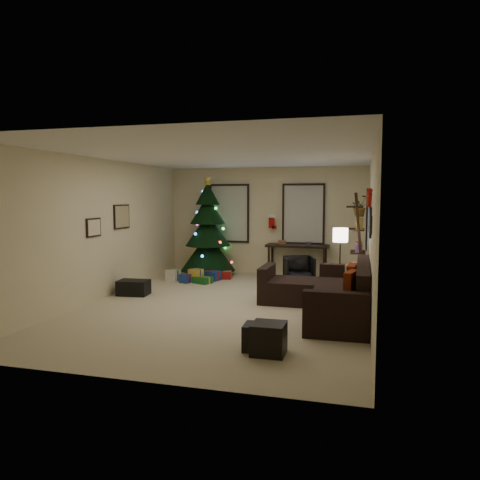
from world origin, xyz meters
name	(u,v)px	position (x,y,z in m)	size (l,w,h in m)	color
floor	(226,306)	(0.00, 0.00, 0.00)	(7.00, 7.00, 0.00)	beige
ceiling	(226,155)	(0.00, 0.00, 2.70)	(7.00, 7.00, 0.00)	white
wall_back	(266,222)	(0.00, 3.50, 1.35)	(5.00, 5.00, 0.00)	beige
wall_front	(130,257)	(0.00, -3.50, 1.35)	(5.00, 5.00, 0.00)	beige
wall_left	(102,229)	(-2.50, 0.00, 1.35)	(7.00, 7.00, 0.00)	beige
wall_right	(371,235)	(2.50, 0.00, 1.35)	(7.00, 7.00, 0.00)	beige
window_back_left	(229,213)	(-0.95, 3.47, 1.55)	(1.05, 0.06, 1.50)	#728CB2
window_back_right	(303,214)	(0.95, 3.47, 1.55)	(1.05, 0.06, 1.50)	#728CB2
window_right_wall	(368,219)	(2.47, 2.55, 1.50)	(0.06, 0.90, 1.30)	#728CB2
christmas_tree	(208,234)	(-1.38, 3.01, 1.05)	(1.36, 1.36, 2.54)	black
presents	(200,276)	(-1.29, 2.17, 0.11)	(1.43, 1.01, 0.30)	navy
sofa	(329,295)	(1.83, 0.04, 0.29)	(1.95, 2.83, 0.89)	black
pillow_red_a	(351,286)	(2.21, -0.81, 0.64)	(0.12, 0.44, 0.44)	maroon
pillow_red_b	(352,279)	(2.21, -0.27, 0.64)	(0.13, 0.48, 0.48)	maroon
pillow_cream	(352,276)	(2.21, 0.14, 0.63)	(0.12, 0.43, 0.43)	beige
ottoman_near	(269,339)	(1.25, -2.29, 0.20)	(0.42, 0.42, 0.40)	black
ottoman_far	(258,337)	(1.08, -2.18, 0.17)	(0.36, 0.36, 0.34)	black
desk	(297,249)	(0.85, 3.22, 0.72)	(1.51, 0.54, 0.81)	black
desk_chair	(299,269)	(0.98, 2.57, 0.31)	(0.61, 0.57, 0.62)	black
bookshelf	(359,245)	(2.30, 1.70, 1.00)	(0.30, 0.60, 2.06)	black
potted_plant	(360,203)	(2.30, 1.99, 1.85)	(0.51, 0.44, 0.57)	#4C4C4C
floor_lamp	(340,240)	(1.95, 1.25, 1.14)	(0.29, 0.29, 1.37)	black
art_map	(122,217)	(-2.48, 0.72, 1.56)	(0.04, 0.60, 0.50)	black
art_abstract	(94,227)	(-2.48, -0.32, 1.41)	(0.04, 0.45, 0.35)	black
gallery	(370,222)	(2.48, -0.07, 1.57)	(0.03, 1.25, 0.54)	black
garland	(369,198)	(2.45, -0.08, 1.96)	(0.08, 1.90, 0.30)	#A5140C
stocking_left	(261,214)	(-0.14, 3.60, 1.54)	(0.20, 0.05, 0.36)	#990F0C
stocking_right	(272,221)	(0.19, 3.33, 1.37)	(0.20, 0.05, 0.36)	#990F0C
storage_bin	(134,288)	(-2.07, 0.40, 0.15)	(0.60, 0.40, 0.30)	black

